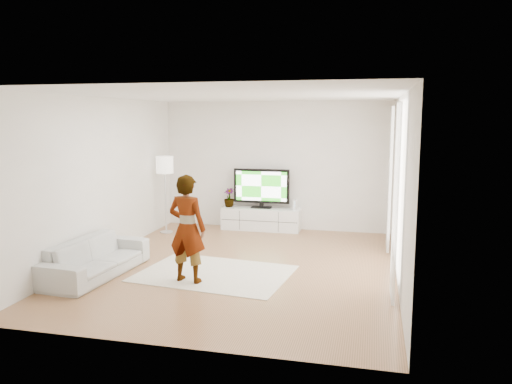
% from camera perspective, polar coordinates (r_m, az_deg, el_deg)
% --- Properties ---
extents(floor, '(6.00, 6.00, 0.00)m').
position_cam_1_polar(floor, '(8.38, -1.80, -8.52)').
color(floor, '#AA754C').
rests_on(floor, ground).
extents(ceiling, '(6.00, 6.00, 0.00)m').
position_cam_1_polar(ceiling, '(8.02, -1.90, 10.99)').
color(ceiling, white).
rests_on(ceiling, wall_back).
extents(wall_left, '(0.02, 6.00, 2.80)m').
position_cam_1_polar(wall_left, '(9.05, -17.31, 1.45)').
color(wall_left, white).
rests_on(wall_left, floor).
extents(wall_right, '(0.02, 6.00, 2.80)m').
position_cam_1_polar(wall_right, '(7.81, 16.14, 0.42)').
color(wall_right, white).
rests_on(wall_right, floor).
extents(wall_back, '(5.00, 0.02, 2.80)m').
position_cam_1_polar(wall_back, '(10.98, 2.24, 3.01)').
color(wall_back, white).
rests_on(wall_back, floor).
extents(wall_front, '(5.00, 0.02, 2.80)m').
position_cam_1_polar(wall_front, '(5.28, -10.38, -3.16)').
color(wall_front, white).
rests_on(wall_front, floor).
extents(window, '(0.01, 2.60, 2.50)m').
position_cam_1_polar(window, '(8.10, 15.92, 1.07)').
color(window, white).
rests_on(window, wall_right).
extents(curtain_near, '(0.04, 0.70, 2.60)m').
position_cam_1_polar(curtain_near, '(6.83, 15.68, -1.12)').
color(curtain_near, white).
rests_on(curtain_near, floor).
extents(curtain_far, '(0.04, 0.70, 2.60)m').
position_cam_1_polar(curtain_far, '(9.40, 15.07, 1.48)').
color(curtain_far, white).
rests_on(curtain_far, floor).
extents(media_console, '(1.72, 0.49, 0.48)m').
position_cam_1_polar(media_console, '(10.98, 0.60, -3.09)').
color(media_console, white).
rests_on(media_console, floor).
extents(television, '(1.23, 0.24, 0.86)m').
position_cam_1_polar(television, '(10.89, 0.63, 0.59)').
color(television, black).
rests_on(television, media_console).
extents(game_console, '(0.09, 0.17, 0.22)m').
position_cam_1_polar(game_console, '(10.78, 4.51, -1.44)').
color(game_console, white).
rests_on(game_console, media_console).
extents(potted_plant, '(0.27, 0.27, 0.41)m').
position_cam_1_polar(potted_plant, '(11.08, -3.09, -0.64)').
color(potted_plant, '#3F7238').
rests_on(potted_plant, media_console).
extents(rug, '(2.50, 1.93, 0.01)m').
position_cam_1_polar(rug, '(8.03, -4.75, -9.26)').
color(rug, silver).
rests_on(rug, floor).
extents(player, '(0.64, 0.47, 1.62)m').
position_cam_1_polar(player, '(7.49, -7.87, -4.16)').
color(player, '#334772').
rests_on(player, rug).
extents(sofa, '(0.91, 2.02, 0.58)m').
position_cam_1_polar(sofa, '(8.24, -17.80, -7.14)').
color(sofa, beige).
rests_on(sofa, floor).
extents(floor_lamp, '(0.36, 0.36, 1.64)m').
position_cam_1_polar(floor_lamp, '(10.73, -10.39, 2.69)').
color(floor_lamp, silver).
rests_on(floor_lamp, floor).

